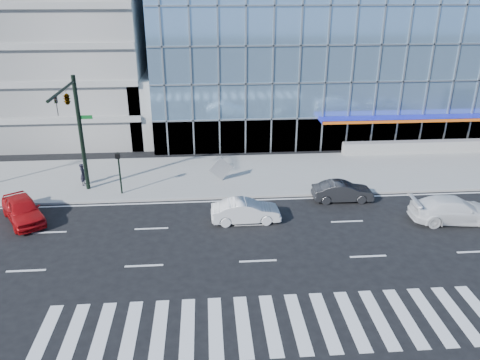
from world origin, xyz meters
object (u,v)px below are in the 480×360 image
at_px(white_sedan, 246,211).
at_px(dark_sedan, 342,191).
at_px(pedestrian, 83,174).
at_px(red_sedan, 23,209).
at_px(white_suv, 454,210).
at_px(tilted_panel, 221,169).
at_px(traffic_signal, 72,111).
at_px(ped_signal_post, 119,167).

xyz_separation_m(white_sedan, dark_sedan, (6.77, 2.48, -0.03)).
distance_m(white_sedan, pedestrian, 12.78).
relative_size(white_sedan, red_sedan, 0.93).
relative_size(white_suv, white_sedan, 1.26).
xyz_separation_m(white_suv, dark_sedan, (-6.00, 3.43, -0.11)).
bearing_deg(white_sedan, tilted_panel, 9.98).
xyz_separation_m(dark_sedan, pedestrian, (-17.95, 3.70, 0.29)).
bearing_deg(red_sedan, tilted_panel, -9.61).
height_order(white_sedan, tilted_panel, tilted_panel).
xyz_separation_m(pedestrian, tilted_panel, (9.92, 0.05, 0.11)).
height_order(white_sedan, pedestrian, pedestrian).
bearing_deg(traffic_signal, ped_signal_post, 8.52).
xyz_separation_m(white_sedan, pedestrian, (-11.18, 6.18, 0.26)).
bearing_deg(white_sedan, ped_signal_post, 60.27).
bearing_deg(dark_sedan, red_sedan, 95.04).
distance_m(traffic_signal, ped_signal_post, 4.75).
height_order(dark_sedan, pedestrian, pedestrian).
bearing_deg(white_suv, red_sedan, 88.90).
bearing_deg(tilted_panel, white_suv, -36.88).
height_order(traffic_signal, white_sedan, traffic_signal).
bearing_deg(red_sedan, white_sedan, -36.64).
height_order(ped_signal_post, tilted_panel, ped_signal_post).
xyz_separation_m(traffic_signal, white_suv, (23.51, -4.99, -5.39)).
xyz_separation_m(white_suv, white_sedan, (-12.77, 0.94, -0.08)).
distance_m(ped_signal_post, white_sedan, 9.46).
distance_m(dark_sedan, pedestrian, 18.33).
distance_m(white_sedan, tilted_panel, 6.37).
distance_m(ped_signal_post, red_sedan, 6.53).
bearing_deg(ped_signal_post, dark_sedan, -7.38).
xyz_separation_m(red_sedan, pedestrian, (2.52, 5.06, 0.18)).
distance_m(white_suv, tilted_panel, 15.77).
bearing_deg(tilted_panel, traffic_signal, -176.81).
bearing_deg(tilted_panel, white_sedan, -88.33).
height_order(dark_sedan, tilted_panel, tilted_panel).
bearing_deg(white_sedan, red_sedan, 83.84).
relative_size(white_sedan, pedestrian, 2.62).
distance_m(ped_signal_post, dark_sedan, 15.21).
bearing_deg(traffic_signal, tilted_panel, 12.99).
height_order(ped_signal_post, white_sedan, ped_signal_post).
bearing_deg(ped_signal_post, traffic_signal, -171.48).
bearing_deg(white_suv, traffic_signal, 81.36).
xyz_separation_m(dark_sedan, red_sedan, (-20.47, -1.36, 0.11)).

